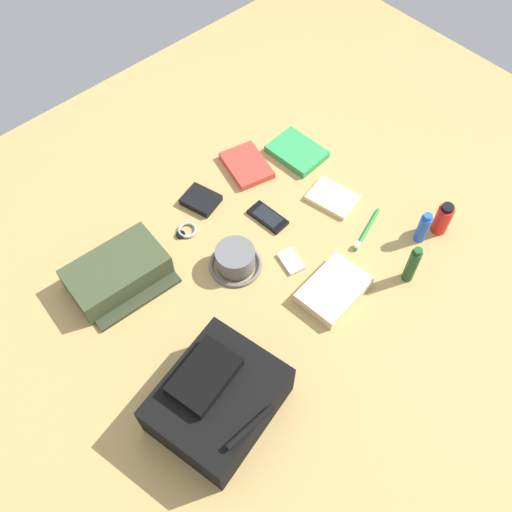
% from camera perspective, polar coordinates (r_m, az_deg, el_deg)
% --- Properties ---
extents(ground_plane, '(2.64, 2.02, 0.02)m').
position_cam_1_polar(ground_plane, '(1.69, -0.00, -0.96)').
color(ground_plane, '#AA8A4E').
rests_on(ground_plane, ground).
extents(backpack, '(0.36, 0.31, 0.16)m').
position_cam_1_polar(backpack, '(1.43, -3.95, -14.40)').
color(backpack, black).
rests_on(backpack, ground_plane).
extents(toiletry_pouch, '(0.29, 0.22, 0.08)m').
position_cam_1_polar(toiletry_pouch, '(1.67, -13.93, -1.72)').
color(toiletry_pouch, '#384228').
rests_on(toiletry_pouch, ground_plane).
extents(bucket_hat, '(0.16, 0.16, 0.08)m').
position_cam_1_polar(bucket_hat, '(1.65, -2.13, -0.37)').
color(bucket_hat, '#5C5C5C').
rests_on(bucket_hat, ground_plane).
extents(sunscreen_spray, '(0.05, 0.05, 0.12)m').
position_cam_1_polar(sunscreen_spray, '(1.80, 18.54, 3.63)').
color(sunscreen_spray, red).
rests_on(sunscreen_spray, ground_plane).
extents(deodorant_spray, '(0.03, 0.03, 0.12)m').
position_cam_1_polar(deodorant_spray, '(1.76, 16.72, 2.79)').
color(deodorant_spray, blue).
rests_on(deodorant_spray, ground_plane).
extents(shampoo_bottle, '(0.03, 0.03, 0.15)m').
position_cam_1_polar(shampoo_bottle, '(1.66, 15.67, -0.88)').
color(shampoo_bottle, '#19471E').
rests_on(shampoo_bottle, ground_plane).
extents(paperback_novel, '(0.15, 0.19, 0.03)m').
position_cam_1_polar(paperback_novel, '(1.96, 4.20, 10.56)').
color(paperback_novel, '#2D934C').
rests_on(paperback_novel, ground_plane).
extents(travel_guidebook, '(0.16, 0.20, 0.02)m').
position_cam_1_polar(travel_guidebook, '(1.91, -0.96, 9.22)').
color(travel_guidebook, red).
rests_on(travel_guidebook, ground_plane).
extents(cell_phone, '(0.07, 0.13, 0.01)m').
position_cam_1_polar(cell_phone, '(1.78, 1.20, 3.99)').
color(cell_phone, black).
rests_on(cell_phone, ground_plane).
extents(media_player, '(0.07, 0.09, 0.01)m').
position_cam_1_polar(media_player, '(1.68, 3.56, -0.54)').
color(media_player, '#B7B7BC').
rests_on(media_player, ground_plane).
extents(wristwatch, '(0.07, 0.06, 0.01)m').
position_cam_1_polar(wristwatch, '(1.76, -7.14, 2.58)').
color(wristwatch, '#99999E').
rests_on(wristwatch, ground_plane).
extents(toothbrush, '(0.18, 0.07, 0.02)m').
position_cam_1_polar(toothbrush, '(1.78, 11.16, 2.49)').
color(toothbrush, '#198C33').
rests_on(toothbrush, ground_plane).
extents(wallet, '(0.12, 0.13, 0.02)m').
position_cam_1_polar(wallet, '(1.82, -5.65, 5.72)').
color(wallet, black).
rests_on(wallet, ground_plane).
extents(notepad, '(0.14, 0.17, 0.02)m').
position_cam_1_polar(notepad, '(1.84, 7.84, 5.91)').
color(notepad, beige).
rests_on(notepad, ground_plane).
extents(folded_towel, '(0.21, 0.16, 0.04)m').
position_cam_1_polar(folded_towel, '(1.63, 7.93, -3.43)').
color(folded_towel, beige).
rests_on(folded_towel, ground_plane).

